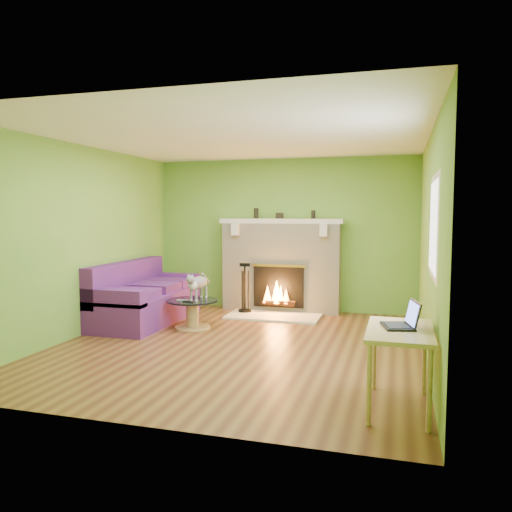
{
  "coord_description": "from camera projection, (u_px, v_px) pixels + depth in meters",
  "views": [
    {
      "loc": [
        1.93,
        -5.91,
        1.68
      ],
      "look_at": [
        0.11,
        0.4,
        1.11
      ],
      "focal_mm": 35.0,
      "sensor_mm": 36.0,
      "label": 1
    }
  ],
  "objects": [
    {
      "name": "cat",
      "position": [
        199.0,
        286.0,
        7.26
      ],
      "size": [
        0.28,
        0.66,
        0.4
      ],
      "primitive_type": null,
      "rotation": [
        0.0,
        0.0,
        -0.07
      ],
      "color": "slate",
      "rests_on": "coffee_table"
    },
    {
      "name": "fireplace",
      "position": [
        281.0,
        266.0,
        8.48
      ],
      "size": [
        2.1,
        0.46,
        1.58
      ],
      "color": "beige",
      "rests_on": "floor"
    },
    {
      "name": "mantel_vase_left",
      "position": [
        256.0,
        213.0,
        8.53
      ],
      "size": [
        0.08,
        0.08,
        0.18
      ],
      "primitive_type": "cylinder",
      "color": "black",
      "rests_on": "mantel"
    },
    {
      "name": "remote_black",
      "position": [
        189.0,
        301.0,
        7.08
      ],
      "size": [
        0.16,
        0.05,
        0.02
      ],
      "primitive_type": "cube",
      "rotation": [
        0.0,
        0.0,
        -0.03
      ],
      "color": "black",
      "rests_on": "coffee_table"
    },
    {
      "name": "floor",
      "position": [
        239.0,
        345.0,
        6.33
      ],
      "size": [
        5.0,
        5.0,
        0.0
      ],
      "primitive_type": "plane",
      "color": "#512A17",
      "rests_on": "ground"
    },
    {
      "name": "window_frame",
      "position": [
        434.0,
        227.0,
        4.72
      ],
      "size": [
        0.0,
        1.2,
        1.2
      ],
      "primitive_type": "plane",
      "rotation": [
        1.57,
        0.0,
        -1.57
      ],
      "color": "silver",
      "rests_on": "wall_right"
    },
    {
      "name": "coffee_table",
      "position": [
        192.0,
        312.0,
        7.27
      ],
      "size": [
        0.74,
        0.74,
        0.42
      ],
      "color": "tan",
      "rests_on": "floor"
    },
    {
      "name": "sofa",
      "position": [
        143.0,
        299.0,
        7.7
      ],
      "size": [
        0.93,
        2.06,
        0.93
      ],
      "color": "#4F1A66",
      "rests_on": "floor"
    },
    {
      "name": "fire_tools",
      "position": [
        245.0,
        287.0,
        8.31
      ],
      "size": [
        0.22,
        0.22,
        0.82
      ],
      "primitive_type": null,
      "color": "black",
      "rests_on": "hearth"
    },
    {
      "name": "wall_front",
      "position": [
        138.0,
        263.0,
        3.83
      ],
      "size": [
        5.0,
        0.0,
        5.0
      ],
      "primitive_type": "plane",
      "rotation": [
        -1.57,
        0.0,
        0.0
      ],
      "color": "#609731",
      "rests_on": "floor"
    },
    {
      "name": "wall_left",
      "position": [
        83.0,
        241.0,
        6.84
      ],
      "size": [
        0.0,
        5.0,
        5.0
      ],
      "primitive_type": "plane",
      "rotation": [
        1.57,
        0.0,
        1.57
      ],
      "color": "#609731",
      "rests_on": "floor"
    },
    {
      "name": "remote_silver",
      "position": [
        183.0,
        300.0,
        7.17
      ],
      "size": [
        0.17,
        0.05,
        0.02
      ],
      "primitive_type": "cube",
      "rotation": [
        0.0,
        0.0,
        0.05
      ],
      "color": "gray",
      "rests_on": "coffee_table"
    },
    {
      "name": "mantel_vase_right",
      "position": [
        313.0,
        215.0,
        8.26
      ],
      "size": [
        0.07,
        0.07,
        0.14
      ],
      "primitive_type": "cylinder",
      "color": "black",
      "rests_on": "mantel"
    },
    {
      "name": "wall_back",
      "position": [
        284.0,
        235.0,
        8.61
      ],
      "size": [
        5.0,
        0.0,
        5.0
      ],
      "primitive_type": "plane",
      "rotation": [
        1.57,
        0.0,
        0.0
      ],
      "color": "#609731",
      "rests_on": "floor"
    },
    {
      "name": "window_pane",
      "position": [
        433.0,
        227.0,
        4.72
      ],
      "size": [
        0.0,
        1.06,
        1.06
      ],
      "primitive_type": "plane",
      "rotation": [
        1.57,
        0.0,
        -1.57
      ],
      "color": "white",
      "rests_on": "wall_right"
    },
    {
      "name": "mantel_box",
      "position": [
        280.0,
        216.0,
        8.42
      ],
      "size": [
        0.12,
        0.08,
        0.1
      ],
      "primitive_type": "cube",
      "color": "black",
      "rests_on": "mantel"
    },
    {
      "name": "laptop",
      "position": [
        398.0,
        314.0,
        4.28
      ],
      "size": [
        0.35,
        0.38,
        0.24
      ],
      "primitive_type": null,
      "rotation": [
        0.0,
        0.0,
        0.24
      ],
      "color": "black",
      "rests_on": "desk"
    },
    {
      "name": "ceiling",
      "position": [
        238.0,
        138.0,
        6.11
      ],
      "size": [
        5.0,
        5.0,
        0.0
      ],
      "primitive_type": "plane",
      "rotation": [
        3.14,
        0.0,
        0.0
      ],
      "color": "white",
      "rests_on": "wall_back"
    },
    {
      "name": "desk",
      "position": [
        400.0,
        339.0,
        4.25
      ],
      "size": [
        0.55,
        0.94,
        0.7
      ],
      "color": "tan",
      "rests_on": "floor"
    },
    {
      "name": "wall_right",
      "position": [
        429.0,
        247.0,
        5.6
      ],
      "size": [
        0.0,
        5.0,
        5.0
      ],
      "primitive_type": "plane",
      "rotation": [
        1.57,
        0.0,
        -1.57
      ],
      "color": "#609731",
      "rests_on": "floor"
    },
    {
      "name": "mantel",
      "position": [
        281.0,
        221.0,
        8.39
      ],
      "size": [
        2.1,
        0.28,
        0.08
      ],
      "primitive_type": "cube",
      "color": "beige",
      "rests_on": "fireplace"
    },
    {
      "name": "hearth",
      "position": [
        274.0,
        316.0,
        8.05
      ],
      "size": [
        1.5,
        0.75,
        0.03
      ],
      "primitive_type": "cube",
      "color": "beige",
      "rests_on": "floor"
    }
  ]
}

